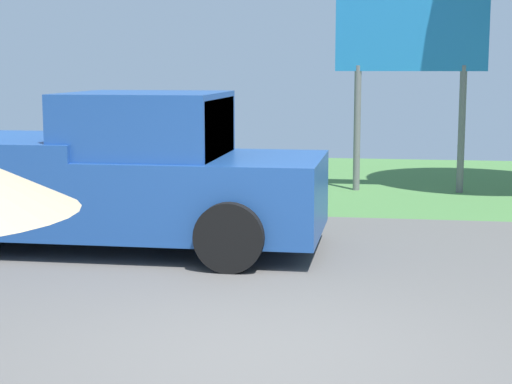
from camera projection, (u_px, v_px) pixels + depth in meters
ground_plane at (300, 269)px, 9.40m from camera, size 40.00×22.00×0.20m
pickup_truck at (110, 176)px, 10.19m from camera, size 5.20×2.28×1.88m
roadside_billboard at (411, 45)px, 14.52m from camera, size 2.60×0.12×3.50m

